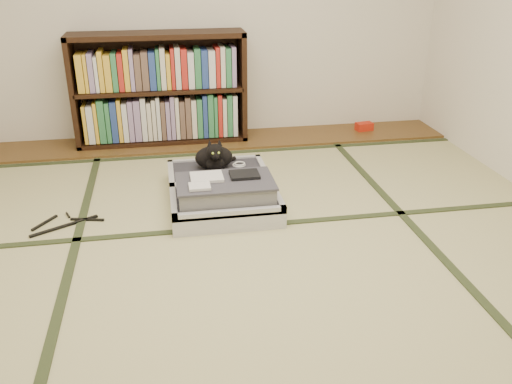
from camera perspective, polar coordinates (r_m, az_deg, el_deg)
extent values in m
plane|color=tan|center=(2.97, 0.22, -7.24)|extent=(4.50, 4.50, 0.00)
cube|color=brown|center=(4.77, -4.04, 5.43)|extent=(4.00, 0.50, 0.02)
cube|color=red|center=(5.09, 11.32, 6.78)|extent=(0.16, 0.11, 0.07)
cube|color=#2D381E|center=(2.98, -19.27, -8.52)|extent=(0.05, 4.50, 0.01)
cube|color=#2D381E|center=(3.27, 17.81, -5.24)|extent=(0.05, 4.50, 0.01)
cube|color=#2D381E|center=(3.31, -1.00, -3.59)|extent=(4.00, 0.05, 0.01)
cube|color=#2D381E|center=(4.49, -3.62, 4.13)|extent=(4.00, 0.05, 0.01)
cube|color=black|center=(4.74, -18.58, 9.91)|extent=(0.04, 0.33, 0.92)
cube|color=black|center=(4.73, -1.48, 11.14)|extent=(0.04, 0.33, 0.92)
cube|color=black|center=(4.81, -9.67, 5.54)|extent=(1.43, 0.33, 0.04)
cube|color=black|center=(4.60, -10.46, 15.96)|extent=(1.43, 0.33, 0.04)
cube|color=black|center=(4.68, -10.05, 10.62)|extent=(1.37, 0.33, 0.03)
cube|color=black|center=(4.83, -10.08, 11.06)|extent=(1.43, 0.02, 0.92)
cube|color=gray|center=(4.72, -9.85, 7.99)|extent=(1.29, 0.23, 0.39)
cube|color=gray|center=(4.62, -10.22, 12.84)|extent=(1.29, 0.23, 0.35)
cube|color=silver|center=(3.41, -3.19, -1.68)|extent=(0.68, 0.45, 0.12)
cube|color=#323039|center=(3.40, -3.21, -1.21)|extent=(0.61, 0.38, 0.09)
cube|color=silver|center=(3.20, -2.76, -2.28)|extent=(0.68, 0.04, 0.05)
cube|color=silver|center=(3.57, -3.63, 0.69)|extent=(0.68, 0.04, 0.05)
cube|color=silver|center=(3.37, -8.68, -1.11)|extent=(0.04, 0.45, 0.05)
cube|color=silver|center=(3.43, 2.14, -0.32)|extent=(0.04, 0.45, 0.05)
cube|color=silver|center=(3.82, -4.03, 1.28)|extent=(0.68, 0.45, 0.12)
cube|color=#323039|center=(3.81, -4.05, 1.71)|extent=(0.61, 0.38, 0.09)
cube|color=silver|center=(3.61, -3.70, 0.92)|extent=(0.68, 0.04, 0.05)
cube|color=silver|center=(3.99, -4.39, 3.28)|extent=(0.68, 0.04, 0.05)
cube|color=silver|center=(3.78, -8.93, 1.82)|extent=(0.04, 0.45, 0.05)
cube|color=silver|center=(3.84, 0.74, 2.48)|extent=(0.04, 0.45, 0.05)
cylinder|color=black|center=(3.59, -3.67, 0.87)|extent=(0.61, 0.02, 0.02)
cube|color=gray|center=(3.36, -3.24, 0.06)|extent=(0.58, 0.35, 0.12)
cube|color=#3E3E46|center=(3.33, -3.27, 1.12)|extent=(0.60, 0.37, 0.01)
cube|color=silver|center=(3.36, -5.22, 1.58)|extent=(0.20, 0.16, 0.02)
cube|color=black|center=(3.38, -1.23, 1.86)|extent=(0.18, 0.15, 0.02)
cube|color=silver|center=(3.23, -5.96, 0.59)|extent=(0.13, 0.11, 0.02)
cube|color=white|center=(3.20, -6.28, -3.55)|extent=(0.05, 0.01, 0.04)
cube|color=white|center=(3.21, -4.33, -3.59)|extent=(0.05, 0.01, 0.03)
cube|color=orange|center=(3.25, 1.27, -2.96)|extent=(0.05, 0.01, 0.03)
cube|color=#197F33|center=(3.23, 0.16, -2.77)|extent=(0.04, 0.01, 0.03)
ellipsoid|color=black|center=(3.81, -4.46, 3.65)|extent=(0.26, 0.17, 0.16)
ellipsoid|color=black|center=(3.74, -4.33, 2.98)|extent=(0.13, 0.09, 0.09)
ellipsoid|color=black|center=(3.68, -4.33, 4.27)|extent=(0.11, 0.10, 0.11)
sphere|color=black|center=(3.65, -4.25, 3.76)|extent=(0.05, 0.05, 0.05)
cone|color=black|center=(3.68, -4.90, 5.13)|extent=(0.04, 0.05, 0.05)
cone|color=black|center=(3.68, -3.88, 5.20)|extent=(0.04, 0.05, 0.05)
sphere|color=#A5BF33|center=(3.63, -4.57, 4.09)|extent=(0.02, 0.02, 0.02)
sphere|color=#A5BF33|center=(3.64, -3.94, 4.13)|extent=(0.02, 0.02, 0.02)
cylinder|color=black|center=(3.91, -3.23, 3.35)|extent=(0.16, 0.10, 0.03)
torus|color=white|center=(3.87, -1.81, 2.87)|extent=(0.09, 0.09, 0.01)
torus|color=white|center=(3.86, -1.73, 3.00)|extent=(0.08, 0.08, 0.01)
cube|color=black|center=(3.50, -19.50, -3.39)|extent=(0.38, 0.23, 0.01)
cube|color=black|center=(3.58, -21.37, -3.04)|extent=(0.13, 0.19, 0.01)
cube|color=black|center=(3.53, -17.34, -2.78)|extent=(0.21, 0.06, 0.01)
cylinder|color=black|center=(3.63, -19.19, -2.31)|extent=(0.04, 0.07, 0.01)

